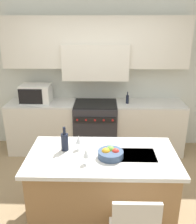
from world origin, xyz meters
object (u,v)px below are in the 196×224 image
Objects in this scene: range_stove at (96,127)px; microwave at (36,94)px; wine_bottle at (65,141)px; wine_glass_near at (86,153)px; oil_bottle_on_counter at (127,99)px; fruit_bowl at (110,153)px; wine_glass_far at (79,140)px.

microwave is at bearing 178.99° from range_stove.
wine_bottle is 1.62× the size of wine_glass_near.
microwave is 2.20m from wine_glass_near.
oil_bottle_on_counter is at bearing 61.91° from wine_bottle.
microwave reaches higher than fruit_bowl.
range_stove is at bearing 79.39° from wine_bottle.
oil_bottle_on_counter is at bearing 66.18° from wine_glass_far.
microwave is 1.82m from wine_bottle.
wine_glass_far is at bearing -95.18° from range_stove.
wine_glass_far is at bearing 154.59° from fruit_bowl.
microwave is (-1.06, 0.02, 0.63)m from range_stove.
range_stove is 1.71m from wine_glass_far.
oil_bottle_on_counter is (0.56, -0.01, 0.55)m from range_stove.
wine_glass_far is 0.86× the size of oil_bottle_on_counter.
microwave reaches higher than wine_bottle.
wine_glass_near is 0.30m from fruit_bowl.
microwave reaches higher than oil_bottle_on_counter.
range_stove is 5.19× the size of wine_glass_far.
wine_glass_far is 1.76m from oil_bottle_on_counter.
oil_bottle_on_counter reaches higher than wine_glass_far.
wine_bottle is 1.85m from oil_bottle_on_counter.
fruit_bowl is 1.36× the size of oil_bottle_on_counter.
wine_bottle is at bearing -118.09° from oil_bottle_on_counter.
range_stove is 1.75m from wine_bottle.
oil_bottle_on_counter reaches higher than fruit_bowl.
wine_glass_far is at bearing -60.71° from microwave.
fruit_bowl is at bearing 28.04° from wine_glass_near.
microwave is at bearing 114.55° from wine_bottle.
wine_glass_near is 0.63× the size of fruit_bowl.
range_stove is 4.48× the size of oil_bottle_on_counter.
wine_bottle reaches higher than fruit_bowl.
wine_glass_near is (1.02, -1.94, -0.09)m from microwave.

